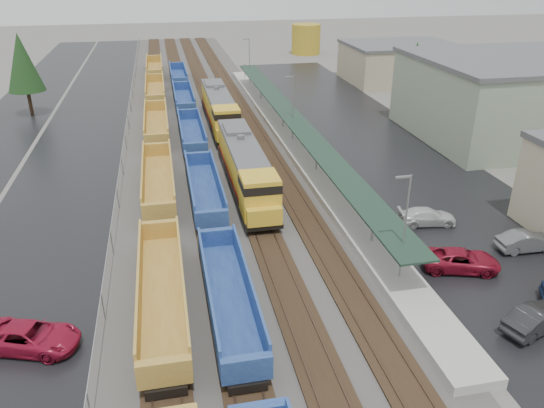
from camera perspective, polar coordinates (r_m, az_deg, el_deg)
The scene contains 20 objects.
ballast_strip at distance 70.66m, azimuth -7.36°, elevation 8.46°, with size 20.00×160.00×0.08m, color #302D2B.
trackbed at distance 70.63m, azimuth -7.36°, elevation 8.56°, with size 14.60×160.00×0.22m.
west_parking_lot at distance 71.22m, azimuth -19.55°, elevation 7.32°, with size 10.00×160.00×0.02m, color black.
east_commuter_lot at distance 65.50m, azimuth 10.35°, elevation 6.89°, with size 16.00×100.00×0.02m, color black.
station_platform at distance 62.44m, azimuth 2.20°, elevation 7.08°, with size 3.00×80.00×8.00m.
chainlink_fence at distance 68.71m, azimuth -15.31°, elevation 8.66°, with size 0.08×160.04×2.02m.
industrial_buildings at distance 70.18m, azimuth 26.51°, elevation 9.50°, with size 32.52×75.30×9.50m.
distant_hills at distance 224.75m, azimuth 1.16°, elevation 20.03°, with size 301.00×140.00×25.20m.
tree_west_far at distance 80.72m, azimuth -25.28°, elevation 13.61°, with size 4.84×4.84×11.00m.
tree_east at distance 74.62m, azimuth 15.10°, elevation 13.81°, with size 4.40×4.40×10.00m.
locomotive_lead at distance 48.92m, azimuth -2.84°, elevation 3.93°, with size 3.03×19.96×4.52m.
locomotive_trail at distance 68.76m, azimuth -5.67°, elevation 10.13°, with size 3.03×19.96×4.52m.
well_string_yellow at distance 50.25m, azimuth -12.13°, elevation 2.51°, with size 2.78×126.22×2.47m.
well_string_blue at distance 47.77m, azimuth -7.30°, elevation 1.61°, with size 2.66×115.33×2.36m.
storage_tank at distance 124.05m, azimuth 3.67°, elevation 17.28°, with size 6.39×6.39×6.39m, color #AC8D22.
parked_car_west_c at distance 33.39m, azimuth -24.58°, elevation -12.90°, with size 5.51×2.54×1.53m, color maroon.
parked_car_east_a at distance 35.43m, azimuth 26.60°, elevation -10.96°, with size 4.71×1.64×1.55m, color black.
parked_car_east_b at distance 39.61m, azimuth 19.67°, elevation -5.73°, with size 5.34×2.46×1.48m, color maroon.
parked_car_east_c at distance 45.28m, azimuth 16.32°, elevation -1.32°, with size 4.74×1.93×1.38m, color silver.
parked_car_east_e at distance 43.98m, azimuth 25.70°, elevation -3.66°, with size 4.50×1.57×1.48m, color #505355.
Camera 1 is at (-4.89, -7.58, 20.10)m, focal length 35.00 mm.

